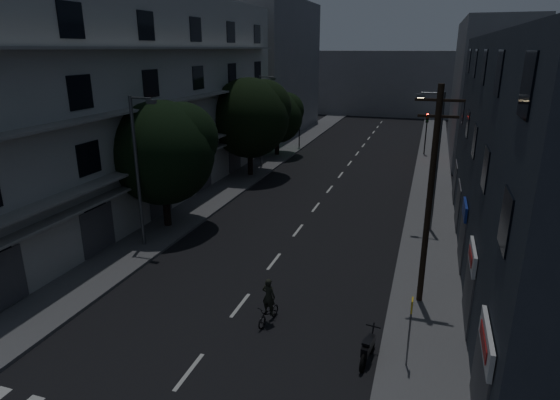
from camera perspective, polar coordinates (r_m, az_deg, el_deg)
The scene contains 21 objects.
ground at distance 36.80m, azimuth 6.23°, elevation 1.53°, with size 160.00×160.00×0.00m, color black.
sidewalk_left at distance 38.91m, azimuth -4.64°, elevation 2.60°, with size 3.00×90.00×0.15m, color #565659.
sidewalk_right at distance 36.12m, azimuth 17.95°, elevation 0.54°, with size 3.00×90.00×0.15m, color #565659.
lane_markings at distance 42.73m, azimuth 7.97°, elevation 3.79°, with size 0.15×60.50×0.01m.
building_left at distance 33.66m, azimuth -16.84°, elevation 11.49°, with size 7.00×36.00×14.00m.
building_right at distance 24.62m, azimuth 29.33°, elevation 4.24°, with size 6.19×28.00×11.00m.
building_far_left at distance 60.70m, azimuth -0.35°, elevation 15.78°, with size 6.00×20.00×16.00m, color slate.
building_far_right at distance 52.00m, azimuth 23.96°, elevation 12.25°, with size 6.00×20.00×13.00m, color slate.
building_far_end at distance 80.09m, azimuth 13.24°, elevation 13.72°, with size 24.00×8.00×10.00m, color slate.
tree_near at distance 28.04m, azimuth -14.01°, elevation 6.07°, with size 6.07×6.07×7.49m.
tree_mid at distance 38.99m, azimuth -3.63°, elevation 10.30°, with size 6.53×6.53×8.03m.
tree_far at distance 46.89m, azimuth -0.29°, elevation 10.29°, with size 5.06×5.06×6.26m.
traffic_signal_far_right at distance 49.17m, azimuth 17.45°, elevation 8.69°, with size 0.28×0.37×4.10m.
traffic_signal_far_left at distance 50.44m, azimuth 2.38°, elevation 9.71°, with size 0.28×0.37×4.10m.
street_lamp_left_near at distance 25.38m, azimuth -16.87°, elevation 4.06°, with size 1.51×0.25×8.00m.
street_lamp_right at distance 27.97m, azimuth 18.40°, elevation 5.15°, with size 1.51×0.25×8.00m.
street_lamp_left_far at distance 42.01m, azimuth -2.20°, elevation 10.10°, with size 1.51×0.25×8.00m.
utility_pole at distance 19.45m, azimuth 17.82°, elevation 0.64°, with size 1.80×0.24×9.00m.
bus_stop_sign at distance 16.40m, azimuth 15.62°, elevation -13.95°, with size 0.06×0.35×2.52m.
motorcycle at distance 17.27m, azimuth 10.66°, elevation -17.42°, with size 0.54×1.83×1.17m.
cyclist at distance 18.89m, azimuth -1.38°, elevation -13.02°, with size 0.80×1.60×1.93m.
Camera 1 is at (6.97, -9.61, 10.40)m, focal length 30.00 mm.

